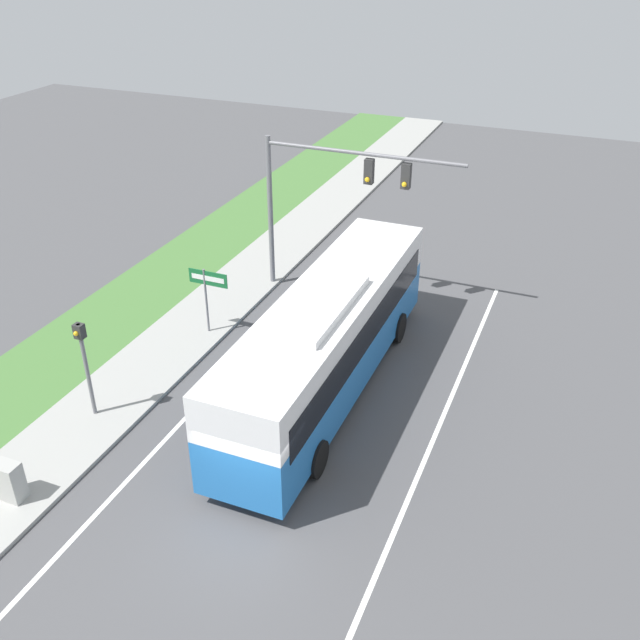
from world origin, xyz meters
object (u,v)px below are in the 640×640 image
at_px(utility_cabinet, 9,481).
at_px(pedestrian_signal, 84,356).
at_px(signal_gantry, 328,187).
at_px(street_sign, 207,288).
at_px(bus, 328,335).

bearing_deg(utility_cabinet, pedestrian_signal, 94.90).
bearing_deg(signal_gantry, street_sign, -121.10).
bearing_deg(street_sign, bus, -17.47).
xyz_separation_m(bus, pedestrian_signal, (-6.01, -3.94, 0.14)).
relative_size(bus, street_sign, 4.70).
bearing_deg(utility_cabinet, street_sign, 86.94).
relative_size(pedestrian_signal, street_sign, 1.25).
xyz_separation_m(signal_gantry, utility_cabinet, (-3.22, -13.82, -3.78)).
xyz_separation_m(signal_gantry, pedestrian_signal, (-3.54, -10.08, -2.27)).
bearing_deg(pedestrian_signal, bus, 33.27).
height_order(bus, street_sign, bus).
bearing_deg(bus, street_sign, 162.53).
relative_size(signal_gantry, street_sign, 2.94).
distance_m(signal_gantry, street_sign, 5.86).
distance_m(pedestrian_signal, utility_cabinet, 4.05).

